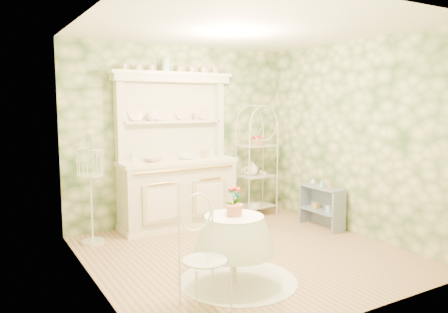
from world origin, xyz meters
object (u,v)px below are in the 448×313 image
birdcage_stand (91,194)px  floor_basket (230,237)px  round_table (234,254)px  side_shelf (322,206)px  bakers_rack (257,159)px  cafe_chair (205,266)px  kitchen_dresser (177,150)px

birdcage_stand → floor_basket: birdcage_stand is taller
round_table → side_shelf: bearing=26.3°
side_shelf → round_table: 2.45m
bakers_rack → cafe_chair: 3.46m
side_shelf → birdcage_stand: size_ratio=0.56×
side_shelf → birdcage_stand: (-3.12, 0.97, 0.35)m
birdcage_stand → bakers_rack: bearing=3.0°
kitchen_dresser → side_shelf: kitchen_dresser is taller
side_shelf → round_table: bearing=-155.4°
birdcage_stand → cafe_chair: bearing=-80.2°
round_table → floor_basket: bearing=60.9°
kitchen_dresser → round_table: 2.40m
cafe_chair → birdcage_stand: (-0.41, 2.38, 0.26)m
kitchen_dresser → bakers_rack: size_ratio=1.23×
kitchen_dresser → cafe_chair: bearing=-109.3°
kitchen_dresser → birdcage_stand: kitchen_dresser is taller
bakers_rack → floor_basket: 1.86m
kitchen_dresser → round_table: bearing=-99.9°
birdcage_stand → floor_basket: size_ratio=3.78×
side_shelf → birdcage_stand: birdcage_stand is taller
bakers_rack → cafe_chair: bakers_rack is taller
cafe_chair → birdcage_stand: size_ratio=0.60×
bakers_rack → round_table: size_ratio=2.98×
bakers_rack → round_table: 2.90m
side_shelf → cafe_chair: (-2.71, -1.42, 0.08)m
side_shelf → round_table: side_shelf is taller
cafe_chair → bakers_rack: bearing=40.0°
kitchen_dresser → side_shelf: bearing=-32.0°
round_table → birdcage_stand: bearing=114.1°
bakers_rack → side_shelf: bearing=-75.4°
side_shelf → cafe_chair: 3.06m
side_shelf → floor_basket: bearing=179.8°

